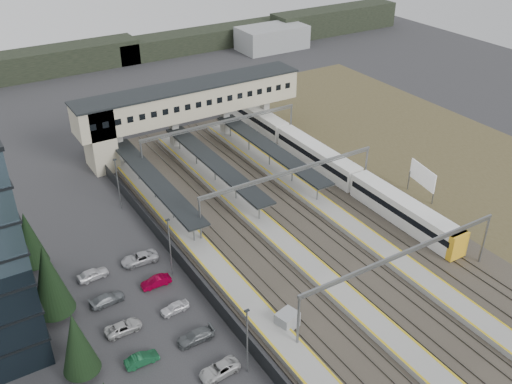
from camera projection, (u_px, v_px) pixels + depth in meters
ground at (271, 298)px, 66.11m from camera, size 220.00×220.00×0.00m
conifer_row at (89, 366)px, 50.90m from camera, size 4.42×49.82×9.50m
car_park at (191, 379)px, 54.99m from camera, size 10.66×44.72×1.30m
lampposts at (203, 286)px, 61.24m from camera, size 0.50×53.25×8.07m
fence at (201, 287)px, 66.35m from camera, size 0.08×90.00×2.00m
relay_cabin_far at (287, 321)px, 61.38m from camera, size 2.66×2.38×2.07m
rail_corridor at (311, 250)px, 73.86m from camera, size 34.00×90.00×0.92m
canopies at (215, 163)px, 87.18m from camera, size 23.10×30.00×3.28m
footbridge at (176, 106)px, 96.53m from camera, size 40.40×6.40×11.20m
gantries at (340, 214)px, 70.71m from camera, size 28.40×62.28×7.17m
train at (318, 157)px, 92.92m from camera, size 2.83×59.21×3.57m
billboard at (423, 177)px, 84.34m from camera, size 1.28×5.93×5.11m
scrub_east at (493, 181)px, 90.08m from camera, size 34.00×120.00×0.06m
treeline_far at (152, 49)px, 143.34m from camera, size 170.00×19.00×7.00m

